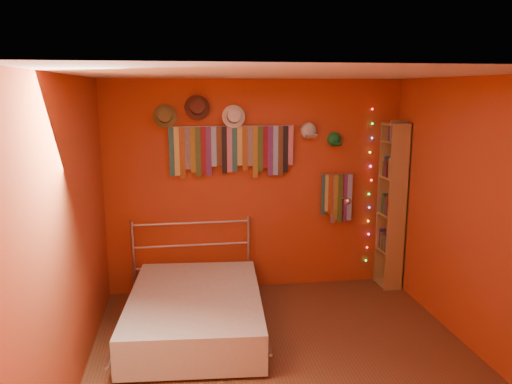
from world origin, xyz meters
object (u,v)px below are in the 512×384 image
tie_rack (232,149)px  bed (195,311)px  reading_lamp (347,201)px  bookshelf (395,205)px

tie_rack → bed: 1.86m
reading_lamp → bookshelf: bearing=3.3°
tie_rack → bookshelf: 2.07m
reading_lamp → bed: size_ratio=0.17×
tie_rack → reading_lamp: (1.32, -0.19, -0.61)m
bed → tie_rack: bearing=68.2°
tie_rack → bookshelf: bookshelf is taller
reading_lamp → bed: reading_lamp is taller
tie_rack → bookshelf: (1.94, -0.15, -0.70)m
tie_rack → reading_lamp: tie_rack is taller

